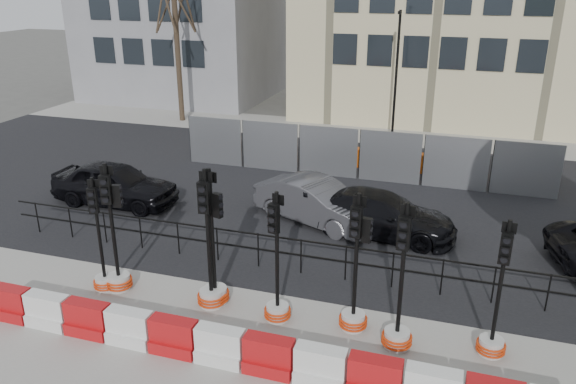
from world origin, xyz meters
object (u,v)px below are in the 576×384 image
(traffic_signal_d, at_px, (214,273))
(car_a, at_px, (115,184))
(traffic_signal_a, at_px, (103,268))
(traffic_signal_h, at_px, (493,329))
(car_c, at_px, (381,214))

(traffic_signal_d, distance_m, car_a, 7.62)
(traffic_signal_a, bearing_deg, traffic_signal_h, -16.92)
(traffic_signal_a, distance_m, car_a, 5.87)
(traffic_signal_h, bearing_deg, car_a, 166.38)
(traffic_signal_a, xyz_separation_m, traffic_signal_h, (9.21, 0.19, 0.02))
(traffic_signal_a, xyz_separation_m, car_c, (6.09, 5.37, 0.04))
(traffic_signal_a, relative_size, car_a, 0.68)
(traffic_signal_h, bearing_deg, car_c, 129.04)
(traffic_signal_a, distance_m, traffic_signal_h, 9.21)
(car_c, bearing_deg, traffic_signal_a, 138.97)
(traffic_signal_a, xyz_separation_m, car_a, (-3.02, 5.03, 0.12))
(car_c, bearing_deg, traffic_signal_h, -141.43)
(traffic_signal_a, relative_size, traffic_signal_h, 0.98)
(traffic_signal_a, height_order, car_a, traffic_signal_a)
(traffic_signal_a, distance_m, traffic_signal_d, 2.93)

